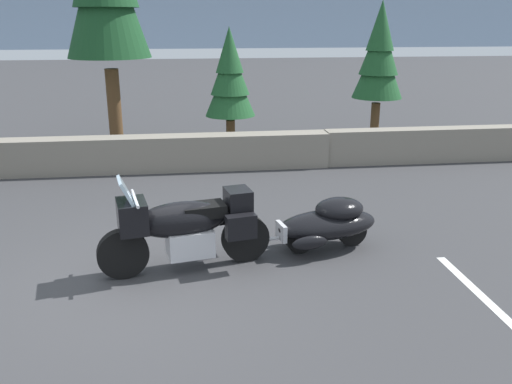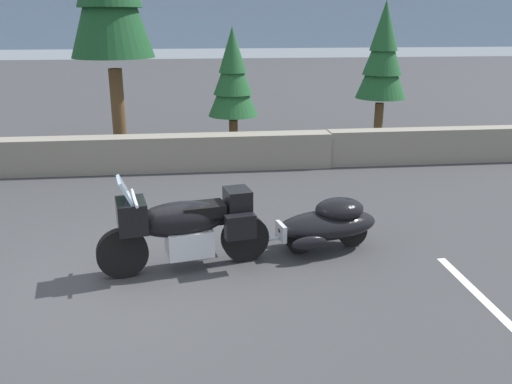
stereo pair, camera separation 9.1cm
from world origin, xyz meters
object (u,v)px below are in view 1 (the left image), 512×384
object	(u,v)px
pine_tree_secondary	(230,77)
pine_tree_far_right	(379,55)
touring_motorcycle	(185,225)
car_shaped_trailer	(328,222)

from	to	relation	value
pine_tree_secondary	pine_tree_far_right	size ratio (longest dim) A/B	0.83
touring_motorcycle	car_shaped_trailer	size ratio (longest dim) A/B	1.03
touring_motorcycle	pine_tree_secondary	xyz separation A→B (m)	(1.11, 6.15, 1.29)
car_shaped_trailer	touring_motorcycle	bearing A→B (deg)	-169.02
touring_motorcycle	pine_tree_far_right	distance (m)	9.00
pine_tree_far_right	pine_tree_secondary	bearing A→B (deg)	-164.96
car_shaped_trailer	pine_tree_secondary	bearing A→B (deg)	99.25
car_shaped_trailer	pine_tree_secondary	distance (m)	6.01
pine_tree_far_right	touring_motorcycle	bearing A→B (deg)	-125.24
touring_motorcycle	pine_tree_secondary	bearing A→B (deg)	79.80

